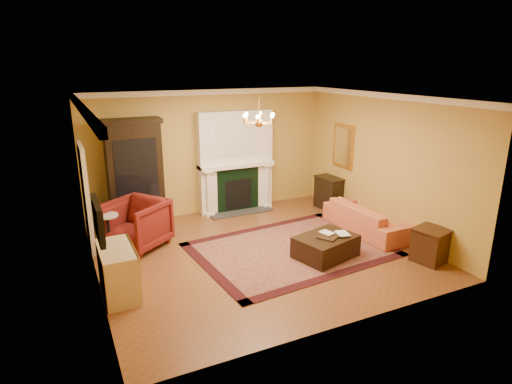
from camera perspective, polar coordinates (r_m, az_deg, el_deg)
floor at (r=8.56m, az=0.36°, el=-8.05°), size 6.00×5.50×0.02m
ceiling at (r=7.79m, az=0.40°, el=12.57°), size 6.00×5.50×0.02m
wall_back at (r=10.53m, az=-6.20°, el=5.27°), size 6.00×0.02×3.00m
wall_front at (r=5.80m, az=12.35°, el=-4.65°), size 6.00×0.02×3.00m
wall_left at (r=7.30m, az=-21.41°, el=-0.97°), size 0.02×5.50×3.00m
wall_right at (r=9.70m, az=16.64°, el=3.67°), size 0.02×5.50×3.00m
fireplace at (r=10.63m, az=-2.75°, el=3.77°), size 1.90×0.70×2.50m
crown_molding at (r=8.66m, az=-2.42°, el=12.51°), size 6.00×5.50×0.12m
doorway at (r=9.06m, az=-21.66°, el=-0.69°), size 0.08×1.05×2.10m
tv_panel at (r=6.78m, az=-20.31°, el=-3.51°), size 0.09×0.95×0.58m
gilt_mirror at (r=10.70m, az=11.56°, el=6.03°), size 0.06×0.76×1.05m
chandelier at (r=7.83m, az=0.39°, el=9.63°), size 0.63×0.55×0.53m
oriental_rug at (r=8.68m, az=4.65°, el=-7.61°), size 3.93×3.09×0.01m
china_cabinet at (r=9.90m, az=-15.81°, el=2.04°), size 1.17×0.54×2.34m
wingback_armchair at (r=8.90m, az=-15.71°, el=-3.85°), size 1.42×1.43×1.08m
pedestal_table at (r=8.92m, az=-19.07°, el=-4.83°), size 0.42×0.42×0.76m
commode at (r=7.27m, az=-17.93°, el=-10.05°), size 0.52×1.08×0.80m
coral_sofa at (r=9.70m, az=14.58°, el=-2.82°), size 0.65×2.15×0.84m
end_table at (r=8.68m, az=22.22°, el=-6.69°), size 0.65×0.65×0.62m
console_table at (r=11.07m, az=9.69°, el=-0.19°), size 0.48×0.75×0.80m
leather_ottoman at (r=8.35m, az=9.27°, el=-7.16°), size 1.28×1.07×0.42m
ottoman_tray at (r=8.25m, az=9.74°, el=-5.83°), size 0.54×0.51×0.03m
book_a at (r=8.21m, az=9.01°, el=-4.79°), size 0.20×0.07×0.26m
book_b at (r=8.26m, az=10.83°, el=-4.65°), size 0.22×0.07×0.30m
topiary_left at (r=10.29m, az=-6.25°, el=4.84°), size 0.16×0.16×0.44m
topiary_right at (r=10.77m, az=0.21°, el=5.52°), size 0.17×0.17×0.46m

